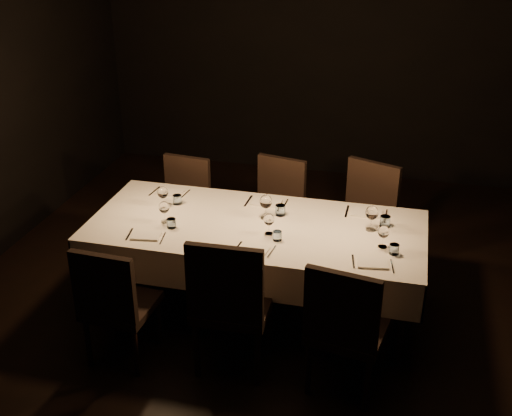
% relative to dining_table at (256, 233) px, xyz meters
% --- Properties ---
extents(room, '(5.01, 6.01, 3.01)m').
position_rel_dining_table_xyz_m(room, '(0.00, 0.00, 0.81)').
color(room, black).
rests_on(room, ground).
extents(dining_table, '(2.52, 1.12, 0.76)m').
position_rel_dining_table_xyz_m(dining_table, '(0.00, 0.00, 0.00)').
color(dining_table, black).
rests_on(dining_table, ground).
extents(chair_near_left, '(0.47, 0.47, 0.93)m').
position_rel_dining_table_xyz_m(chair_near_left, '(-0.78, -0.86, -0.17)').
color(chair_near_left, black).
rests_on(chair_near_left, ground).
extents(place_setting_near_left, '(0.31, 0.39, 0.17)m').
position_rel_dining_table_xyz_m(place_setting_near_left, '(-0.68, -0.22, 0.14)').
color(place_setting_near_left, silver).
rests_on(place_setting_near_left, dining_table).
extents(chair_near_center, '(0.52, 0.52, 1.05)m').
position_rel_dining_table_xyz_m(chair_near_center, '(0.01, -0.75, -0.12)').
color(chair_near_center, black).
rests_on(chair_near_center, ground).
extents(place_setting_near_center, '(0.30, 0.39, 0.16)m').
position_rel_dining_table_xyz_m(place_setting_near_center, '(0.13, -0.22, 0.14)').
color(place_setting_near_center, silver).
rests_on(place_setting_near_center, dining_table).
extents(chair_near_right, '(0.55, 0.55, 0.99)m').
position_rel_dining_table_xyz_m(chair_near_right, '(0.78, -0.79, -0.15)').
color(chair_near_right, black).
rests_on(chair_near_right, ground).
extents(place_setting_near_right, '(0.31, 0.39, 0.17)m').
position_rel_dining_table_xyz_m(place_setting_near_right, '(0.95, -0.22, 0.14)').
color(place_setting_near_right, silver).
rests_on(place_setting_near_right, dining_table).
extents(chair_far_left, '(0.48, 0.48, 0.91)m').
position_rel_dining_table_xyz_m(chair_far_left, '(-0.86, 0.74, -0.18)').
color(chair_far_left, black).
rests_on(chair_far_left, ground).
extents(place_setting_far_left, '(0.32, 0.40, 0.18)m').
position_rel_dining_table_xyz_m(place_setting_far_left, '(-0.78, 0.22, 0.14)').
color(place_setting_far_left, silver).
rests_on(place_setting_far_left, dining_table).
extents(chair_far_center, '(0.53, 0.53, 0.94)m').
position_rel_dining_table_xyz_m(chair_far_center, '(-0.03, 0.85, -0.17)').
color(chair_far_center, black).
rests_on(chair_far_center, ground).
extents(place_setting_far_center, '(0.35, 0.42, 0.20)m').
position_rel_dining_table_xyz_m(place_setting_far_center, '(0.05, 0.22, 0.15)').
color(place_setting_far_center, silver).
rests_on(place_setting_far_center, dining_table).
extents(chair_far_right, '(0.61, 0.61, 0.99)m').
position_rel_dining_table_xyz_m(chair_far_right, '(0.76, 0.80, -0.14)').
color(chair_far_right, black).
rests_on(chair_far_right, ground).
extents(place_setting_far_right, '(0.35, 0.42, 0.20)m').
position_rel_dining_table_xyz_m(place_setting_far_right, '(0.85, 0.22, 0.15)').
color(place_setting_far_right, silver).
rests_on(place_setting_far_right, dining_table).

